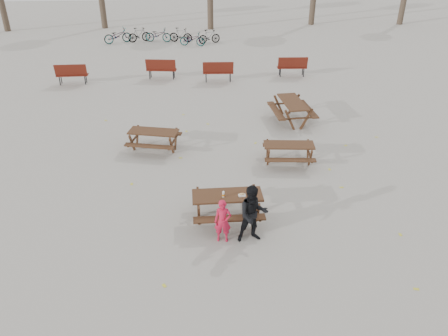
{
  "coord_description": "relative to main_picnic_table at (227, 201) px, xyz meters",
  "views": [
    {
      "loc": [
        -0.89,
        -9.39,
        6.79
      ],
      "look_at": [
        0.0,
        1.0,
        1.0
      ],
      "focal_mm": 35.0,
      "sensor_mm": 36.0,
      "label": 1
    }
  ],
  "objects": [
    {
      "name": "ground",
      "position": [
        0.0,
        0.0,
        -0.59
      ],
      "size": [
        80.0,
        80.0,
        0.0
      ],
      "primitive_type": "plane",
      "color": "gray",
      "rests_on": "ground"
    },
    {
      "name": "food_tray",
      "position": [
        0.37,
        -0.1,
        0.21
      ],
      "size": [
        0.18,
        0.11,
        0.03
      ],
      "primitive_type": "cube",
      "color": "white",
      "rests_on": "main_picnic_table"
    },
    {
      "name": "soda_bottle",
      "position": [
        -0.11,
        -0.1,
        0.26
      ],
      "size": [
        0.07,
        0.07,
        0.17
      ],
      "color": "silver",
      "rests_on": "main_picnic_table"
    },
    {
      "name": "bread_roll",
      "position": [
        0.37,
        -0.1,
        0.25
      ],
      "size": [
        0.14,
        0.06,
        0.05
      ],
      "primitive_type": "ellipsoid",
      "color": "tan",
      "rests_on": "food_tray"
    },
    {
      "name": "park_bench_row",
      "position": [
        -0.89,
        12.09,
        -0.07
      ],
      "size": [
        12.51,
        1.33,
        1.03
      ],
      "color": "maroon",
      "rests_on": "ground"
    },
    {
      "name": "picnic_table_north",
      "position": [
        -2.12,
        4.29,
        -0.23
      ],
      "size": [
        1.94,
        1.7,
        0.72
      ],
      "primitive_type": null,
      "rotation": [
        0.0,
        0.0,
        -0.24
      ],
      "color": "#391D14",
      "rests_on": "ground"
    },
    {
      "name": "adult",
      "position": [
        0.53,
        -0.9,
        0.17
      ],
      "size": [
        0.79,
        0.64,
        1.52
      ],
      "primitive_type": "imported",
      "rotation": [
        0.0,
        0.0,
        0.09
      ],
      "color": "black",
      "rests_on": "ground"
    },
    {
      "name": "picnic_table_east",
      "position": [
        2.26,
        2.94,
        -0.24
      ],
      "size": [
        1.73,
        1.45,
        0.69
      ],
      "primitive_type": null,
      "rotation": [
        0.0,
        0.0,
        -0.11
      ],
      "color": "#391D14",
      "rests_on": "ground"
    },
    {
      "name": "child",
      "position": [
        -0.19,
        -0.85,
        -0.02
      ],
      "size": [
        0.45,
        0.33,
        1.14
      ],
      "primitive_type": "imported",
      "rotation": [
        0.0,
        0.0,
        -0.14
      ],
      "color": "red",
      "rests_on": "ground"
    },
    {
      "name": "main_picnic_table",
      "position": [
        0.0,
        0.0,
        0.0
      ],
      "size": [
        1.8,
        1.45,
        0.78
      ],
      "color": "#391D14",
      "rests_on": "ground"
    },
    {
      "name": "fallen_leaves",
      "position": [
        0.5,
        2.5,
        -0.58
      ],
      "size": [
        11.0,
        11.0,
        0.01
      ],
      "primitive_type": null,
      "color": "gold",
      "rests_on": "ground"
    },
    {
      "name": "picnic_table_far",
      "position": [
        3.15,
        6.39,
        -0.17
      ],
      "size": [
        1.68,
        2.03,
        0.83
      ],
      "primitive_type": null,
      "rotation": [
        0.0,
        0.0,
        1.64
      ],
      "color": "#391D14",
      "rests_on": "ground"
    },
    {
      "name": "bicycle_row",
      "position": [
        -2.54,
        20.22,
        -0.13
      ],
      "size": [
        7.75,
        2.41,
        0.96
      ],
      "color": "black",
      "rests_on": "ground"
    }
  ]
}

